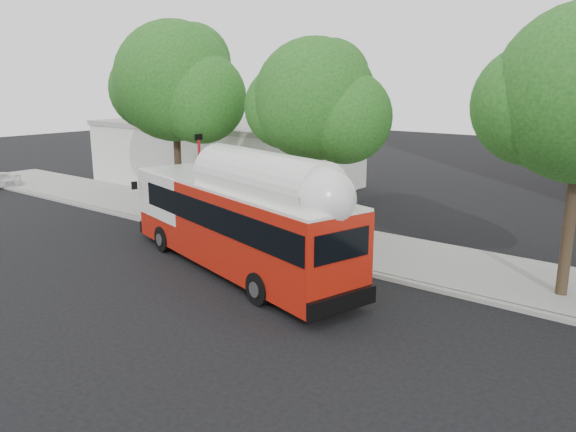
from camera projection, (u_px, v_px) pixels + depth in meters
name	position (u px, v px, depth m)	size (l,w,h in m)	color
ground	(234.00, 287.00, 19.13)	(120.00, 120.00, 0.00)	black
sidewalk	(339.00, 243.00, 24.08)	(60.00, 5.00, 0.15)	gray
curb_strip	(303.00, 257.00, 22.09)	(60.00, 0.30, 0.15)	gray
red_curb_segment	(246.00, 244.00, 23.89)	(10.00, 0.32, 0.16)	maroon
street_tree_left	(182.00, 86.00, 26.96)	(6.67, 5.80, 9.74)	#2D2116
street_tree_mid	(323.00, 105.00, 22.74)	(5.75, 5.00, 8.62)	#2D2116
low_commercial_bldg	(226.00, 153.00, 37.74)	(16.20, 10.20, 4.25)	silver
transit_bus	(236.00, 225.00, 20.40)	(12.65, 5.48, 3.70)	#B2190C
signal_pole	(200.00, 183.00, 25.44)	(0.13, 0.43, 4.55)	#A71118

